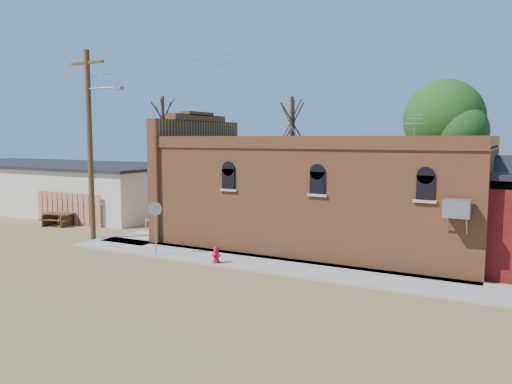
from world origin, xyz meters
The scene contains 14 objects.
ground centered at (0.00, 0.00, 0.00)m, with size 120.00×120.00×0.00m, color olive.
sidewalk_south centered at (1.50, 0.90, 0.04)m, with size 19.00×2.20×0.08m, color #9E9991.
sidewalk_west centered at (-6.30, 6.00, 0.04)m, with size 2.60×10.00×0.08m, color #9E9991.
brick_bar centered at (1.64, 5.49, 2.34)m, with size 16.40×7.97×6.30m.
storage_building centered at (-19.00, 8.00, 1.60)m, with size 20.40×8.40×3.17m.
wood_fence centered at (-12.80, 3.80, 0.90)m, with size 5.20×0.10×1.80m, color #AB734D, non-canonical shape.
utility_pole centered at (-8.14, 1.20, 4.77)m, with size 3.12×0.26×9.00m.
tree_bare_near centered at (-3.00, 13.00, 5.96)m, with size 2.80×2.80×7.65m.
tree_bare_far centered at (-14.00, 14.00, 6.36)m, with size 2.80×2.80×8.16m.
tree_leafy centered at (6.00, 13.50, 5.93)m, with size 4.40×4.40×8.15m.
fire_hydrant centered at (-0.38, 0.00, 0.41)m, with size 0.39×0.38×0.67m.
stop_sign centered at (-3.36, 0.00, 1.80)m, with size 0.56×0.32×2.23m.
trash_barrel centered at (-5.30, 5.16, 0.46)m, with size 0.49×0.49×0.76m, color navy.
picnic_table centered at (-12.92, 3.20, 0.46)m, with size 1.93×1.61×0.71m.
Camera 1 is at (9.90, -16.04, 4.94)m, focal length 35.00 mm.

